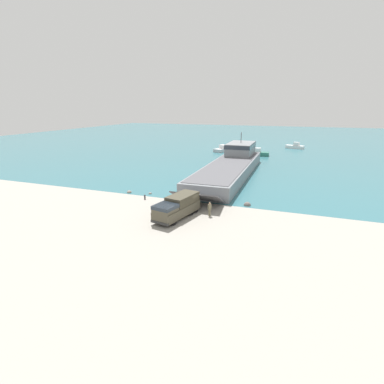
{
  "coord_description": "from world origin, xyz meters",
  "views": [
    {
      "loc": [
        13.3,
        -35.5,
        13.61
      ],
      "look_at": [
        -0.5,
        1.82,
        2.12
      ],
      "focal_mm": 28.0,
      "sensor_mm": 36.0,
      "label": 1
    }
  ],
  "objects_px": {
    "soldier_on_ramp": "(210,208)",
    "moored_boat_a": "(222,149)",
    "landing_craft": "(232,164)",
    "moored_boat_b": "(295,146)",
    "military_truck": "(177,207)",
    "mooring_bollard": "(145,197)",
    "moored_boat_c": "(259,153)"
  },
  "relations": [
    {
      "from": "military_truck",
      "to": "landing_craft",
      "type": "bearing_deg",
      "value": -169.54
    },
    {
      "from": "soldier_on_ramp",
      "to": "moored_boat_c",
      "type": "relative_size",
      "value": 0.33
    },
    {
      "from": "moored_boat_b",
      "to": "moored_boat_c",
      "type": "height_order",
      "value": "moored_boat_c"
    },
    {
      "from": "military_truck",
      "to": "mooring_bollard",
      "type": "relative_size",
      "value": 10.49
    },
    {
      "from": "landing_craft",
      "to": "military_truck",
      "type": "relative_size",
      "value": 5.23
    },
    {
      "from": "military_truck",
      "to": "moored_boat_a",
      "type": "bearing_deg",
      "value": -159.43
    },
    {
      "from": "landing_craft",
      "to": "soldier_on_ramp",
      "type": "relative_size",
      "value": 22.3
    },
    {
      "from": "military_truck",
      "to": "soldier_on_ramp",
      "type": "height_order",
      "value": "military_truck"
    },
    {
      "from": "landing_craft",
      "to": "moored_boat_b",
      "type": "distance_m",
      "value": 45.59
    },
    {
      "from": "moored_boat_c",
      "to": "soldier_on_ramp",
      "type": "bearing_deg",
      "value": -2.18
    },
    {
      "from": "moored_boat_b",
      "to": "moored_boat_c",
      "type": "relative_size",
      "value": 1.11
    },
    {
      "from": "soldier_on_ramp",
      "to": "mooring_bollard",
      "type": "height_order",
      "value": "soldier_on_ramp"
    },
    {
      "from": "mooring_bollard",
      "to": "moored_boat_c",
      "type": "bearing_deg",
      "value": 78.0
    },
    {
      "from": "moored_boat_c",
      "to": "landing_craft",
      "type": "bearing_deg",
      "value": -8.23
    },
    {
      "from": "soldier_on_ramp",
      "to": "mooring_bollard",
      "type": "xyz_separation_m",
      "value": [
        -11.22,
        3.35,
        -0.66
      ]
    },
    {
      "from": "mooring_bollard",
      "to": "moored_boat_b",
      "type": "bearing_deg",
      "value": 74.0
    },
    {
      "from": "military_truck",
      "to": "moored_boat_a",
      "type": "distance_m",
      "value": 58.0
    },
    {
      "from": "moored_boat_c",
      "to": "moored_boat_b",
      "type": "bearing_deg",
      "value": 151.46
    },
    {
      "from": "mooring_bollard",
      "to": "military_truck",
      "type": "bearing_deg",
      "value": -35.11
    },
    {
      "from": "soldier_on_ramp",
      "to": "moored_boat_a",
      "type": "distance_m",
      "value": 56.78
    },
    {
      "from": "moored_boat_b",
      "to": "moored_boat_c",
      "type": "xyz_separation_m",
      "value": [
        -9.08,
        -19.37,
        0.04
      ]
    },
    {
      "from": "moored_boat_a",
      "to": "moored_boat_b",
      "type": "xyz_separation_m",
      "value": [
        20.86,
        15.07,
        0.01
      ]
    },
    {
      "from": "landing_craft",
      "to": "military_truck",
      "type": "height_order",
      "value": "landing_craft"
    },
    {
      "from": "military_truck",
      "to": "moored_boat_c",
      "type": "height_order",
      "value": "military_truck"
    },
    {
      "from": "military_truck",
      "to": "moored_boat_b",
      "type": "distance_m",
      "value": 73.27
    },
    {
      "from": "landing_craft",
      "to": "mooring_bollard",
      "type": "bearing_deg",
      "value": -110.48
    },
    {
      "from": "soldier_on_ramp",
      "to": "landing_craft",
      "type": "bearing_deg",
      "value": -52.76
    },
    {
      "from": "soldier_on_ramp",
      "to": "moored_boat_c",
      "type": "distance_m",
      "value": 51.02
    },
    {
      "from": "soldier_on_ramp",
      "to": "moored_boat_c",
      "type": "height_order",
      "value": "moored_boat_c"
    },
    {
      "from": "moored_boat_c",
      "to": "mooring_bollard",
      "type": "distance_m",
      "value": 48.72
    },
    {
      "from": "moored_boat_a",
      "to": "moored_boat_c",
      "type": "bearing_deg",
      "value": -179.46
    },
    {
      "from": "moored_boat_a",
      "to": "mooring_bollard",
      "type": "xyz_separation_m",
      "value": [
        1.64,
        -51.95,
        -0.27
      ]
    }
  ]
}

